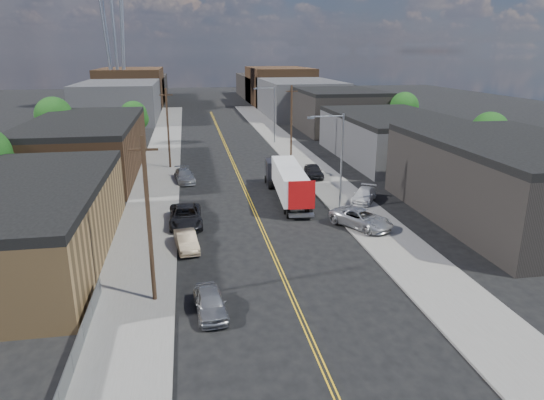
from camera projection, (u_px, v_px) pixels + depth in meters
name	position (u px, v px, depth m)	size (l,w,h in m)	color
ground	(225.00, 145.00, 77.42)	(260.00, 260.00, 0.00)	black
centerline	(234.00, 166.00, 63.30)	(0.32, 120.00, 0.01)	gold
sidewalk_left	(160.00, 168.00, 61.72)	(5.00, 140.00, 0.15)	slate
sidewalk_right	(305.00, 162.00, 64.83)	(5.00, 140.00, 0.15)	slate
warehouse_tan	(16.00, 222.00, 34.10)	(12.00, 22.00, 5.60)	olive
warehouse_brown	(86.00, 147.00, 58.44)	(12.00, 26.00, 6.60)	#49301D
industrial_right_a	(512.00, 180.00, 42.31)	(14.00, 22.00, 7.10)	black
industrial_right_b	(392.00, 136.00, 66.95)	(14.00, 24.00, 6.10)	#333336
industrial_right_c	(336.00, 110.00, 91.21)	(14.00, 22.00, 7.60)	black
skyline_left_a	(120.00, 101.00, 105.93)	(16.00, 30.00, 8.00)	#333336
skyline_right_a	(299.00, 98.00, 112.48)	(16.00, 30.00, 8.00)	#333336
skyline_left_b	(132.00, 88.00, 129.18)	(16.00, 26.00, 10.00)	#49301D
skyline_right_b	(279.00, 86.00, 135.73)	(16.00, 26.00, 10.00)	#49301D
skyline_left_c	(139.00, 88.00, 148.45)	(16.00, 40.00, 7.00)	black
skyline_right_c	(267.00, 87.00, 155.00)	(16.00, 40.00, 7.00)	black
streetlight_near	(338.00, 154.00, 44.14)	(3.39, 0.25, 9.00)	gray
streetlight_far	(272.00, 110.00, 77.10)	(3.39, 0.25, 9.00)	gray
utility_pole_left_near	(149.00, 220.00, 27.49)	(1.60, 0.26, 10.00)	black
utility_pole_left_far	(168.00, 128.00, 60.45)	(1.60, 0.26, 10.00)	black
utility_pole_right	(291.00, 122.00, 65.96)	(1.60, 0.26, 10.00)	black
chainlink_fence	(72.00, 363.00, 22.14)	(0.05, 16.00, 1.22)	slate
tree_left_mid	(54.00, 118.00, 67.18)	(5.10, 5.04, 8.37)	black
tree_left_far	(134.00, 116.00, 75.68)	(4.35, 4.20, 6.97)	black
tree_right_near	(490.00, 133.00, 58.31)	(4.60, 4.48, 7.44)	black
tree_right_far	(404.00, 108.00, 80.82)	(4.85, 4.76, 7.91)	black
semi_truck	(286.00, 179.00, 48.59)	(3.11, 13.96, 3.61)	silver
car_left_a	(210.00, 302.00, 27.42)	(1.68, 4.17, 1.42)	gray
car_left_b	(186.00, 241.00, 36.37)	(1.45, 4.15, 1.37)	#957F61
car_left_c	(186.00, 216.00, 41.41)	(2.73, 5.92, 1.65)	black
car_left_d	(185.00, 176.00, 55.31)	(2.01, 4.94, 1.43)	gray
car_right_lot_a	(361.00, 218.00, 40.54)	(2.59, 5.61, 1.56)	#ADAFB3
car_right_lot_b	(364.00, 195.00, 47.57)	(1.83, 4.49, 1.30)	silver
car_right_lot_c	(314.00, 171.00, 56.64)	(1.80, 4.49, 1.53)	black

